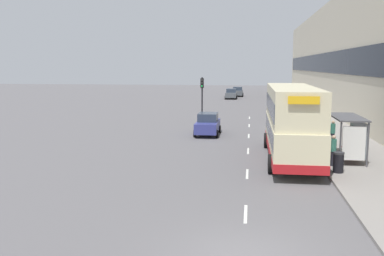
{
  "coord_description": "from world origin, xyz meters",
  "views": [
    {
      "loc": [
        0.11,
        -11.8,
        5.49
      ],
      "look_at": [
        -3.99,
        17.92,
        1.11
      ],
      "focal_mm": 40.0,
      "sensor_mm": 36.0,
      "label": 1
    }
  ],
  "objects_px": {
    "pedestrian_4": "(325,137)",
    "litter_bin": "(338,162)",
    "pedestrian_1": "(360,134)",
    "pedestrian_2": "(333,132)",
    "traffic_light_far_kerb": "(202,93)",
    "car_2": "(238,92)",
    "car_1": "(231,94)",
    "car_0": "(208,124)",
    "pedestrian_at_shelter": "(333,150)",
    "bus_shelter": "(351,130)",
    "double_decker_bus_near": "(292,121)"
  },
  "relations": [
    {
      "from": "car_2",
      "to": "pedestrian_2",
      "type": "height_order",
      "value": "pedestrian_2"
    },
    {
      "from": "bus_shelter",
      "to": "car_2",
      "type": "height_order",
      "value": "bus_shelter"
    },
    {
      "from": "car_1",
      "to": "litter_bin",
      "type": "relative_size",
      "value": 4.04
    },
    {
      "from": "pedestrian_4",
      "to": "car_1",
      "type": "bearing_deg",
      "value": 100.3
    },
    {
      "from": "litter_bin",
      "to": "traffic_light_far_kerb",
      "type": "height_order",
      "value": "traffic_light_far_kerb"
    },
    {
      "from": "car_1",
      "to": "pedestrian_1",
      "type": "distance_m",
      "value": 44.08
    },
    {
      "from": "car_2",
      "to": "pedestrian_2",
      "type": "bearing_deg",
      "value": 99.44
    },
    {
      "from": "car_0",
      "to": "pedestrian_4",
      "type": "height_order",
      "value": "pedestrian_4"
    },
    {
      "from": "litter_bin",
      "to": "double_decker_bus_near",
      "type": "bearing_deg",
      "value": 122.51
    },
    {
      "from": "car_1",
      "to": "pedestrian_2",
      "type": "height_order",
      "value": "pedestrian_2"
    },
    {
      "from": "double_decker_bus_near",
      "to": "pedestrian_at_shelter",
      "type": "height_order",
      "value": "double_decker_bus_near"
    },
    {
      "from": "car_2",
      "to": "pedestrian_at_shelter",
      "type": "relative_size",
      "value": 2.39
    },
    {
      "from": "car_0",
      "to": "pedestrian_4",
      "type": "relative_size",
      "value": 2.47
    },
    {
      "from": "car_2",
      "to": "pedestrian_at_shelter",
      "type": "xyz_separation_m",
      "value": [
        6.82,
        -54.36,
        0.15
      ]
    },
    {
      "from": "car_1",
      "to": "traffic_light_far_kerb",
      "type": "distance_m",
      "value": 32.23
    },
    {
      "from": "traffic_light_far_kerb",
      "to": "pedestrian_at_shelter",
      "type": "bearing_deg",
      "value": -61.11
    },
    {
      "from": "double_decker_bus_near",
      "to": "traffic_light_far_kerb",
      "type": "xyz_separation_m",
      "value": [
        -6.88,
        14.42,
        0.72
      ]
    },
    {
      "from": "bus_shelter",
      "to": "pedestrian_1",
      "type": "distance_m",
      "value": 4.24
    },
    {
      "from": "pedestrian_4",
      "to": "litter_bin",
      "type": "xyz_separation_m",
      "value": [
        -0.29,
        -5.74,
        -0.33
      ]
    },
    {
      "from": "bus_shelter",
      "to": "car_0",
      "type": "relative_size",
      "value": 1.01
    },
    {
      "from": "car_2",
      "to": "bus_shelter",
      "type": "bearing_deg",
      "value": 98.68
    },
    {
      "from": "car_2",
      "to": "car_0",
      "type": "bearing_deg",
      "value": 88.71
    },
    {
      "from": "pedestrian_4",
      "to": "litter_bin",
      "type": "height_order",
      "value": "pedestrian_4"
    },
    {
      "from": "traffic_light_far_kerb",
      "to": "bus_shelter",
      "type": "bearing_deg",
      "value": -55.1
    },
    {
      "from": "pedestrian_2",
      "to": "traffic_light_far_kerb",
      "type": "distance_m",
      "value": 14.17
    },
    {
      "from": "car_0",
      "to": "litter_bin",
      "type": "distance_m",
      "value": 14.19
    },
    {
      "from": "car_2",
      "to": "pedestrian_1",
      "type": "relative_size",
      "value": 2.29
    },
    {
      "from": "litter_bin",
      "to": "traffic_light_far_kerb",
      "type": "distance_m",
      "value": 19.95
    },
    {
      "from": "car_0",
      "to": "traffic_light_far_kerb",
      "type": "relative_size",
      "value": 0.94
    },
    {
      "from": "pedestrian_1",
      "to": "pedestrian_4",
      "type": "distance_m",
      "value": 2.71
    },
    {
      "from": "bus_shelter",
      "to": "double_decker_bus_near",
      "type": "xyz_separation_m",
      "value": [
        -3.3,
        0.16,
        0.41
      ]
    },
    {
      "from": "pedestrian_2",
      "to": "traffic_light_far_kerb",
      "type": "bearing_deg",
      "value": 135.97
    },
    {
      "from": "double_decker_bus_near",
      "to": "car_2",
      "type": "bearing_deg",
      "value": 95.17
    },
    {
      "from": "pedestrian_1",
      "to": "pedestrian_2",
      "type": "height_order",
      "value": "pedestrian_1"
    },
    {
      "from": "traffic_light_far_kerb",
      "to": "car_2",
      "type": "bearing_deg",
      "value": 86.81
    },
    {
      "from": "litter_bin",
      "to": "traffic_light_far_kerb",
      "type": "relative_size",
      "value": 0.24
    },
    {
      "from": "car_1",
      "to": "pedestrian_4",
      "type": "xyz_separation_m",
      "value": [
        8.01,
        -44.08,
        0.16
      ]
    },
    {
      "from": "pedestrian_4",
      "to": "pedestrian_at_shelter",
      "type": "bearing_deg",
      "value": -94.0
    },
    {
      "from": "pedestrian_at_shelter",
      "to": "bus_shelter",
      "type": "bearing_deg",
      "value": 52.91
    },
    {
      "from": "bus_shelter",
      "to": "litter_bin",
      "type": "distance_m",
      "value": 3.54
    },
    {
      "from": "pedestrian_4",
      "to": "bus_shelter",
      "type": "bearing_deg",
      "value": -70.6
    },
    {
      "from": "traffic_light_far_kerb",
      "to": "pedestrian_2",
      "type": "bearing_deg",
      "value": -44.03
    },
    {
      "from": "car_1",
      "to": "bus_shelter",
      "type": "bearing_deg",
      "value": 100.83
    },
    {
      "from": "car_2",
      "to": "pedestrian_1",
      "type": "height_order",
      "value": "pedestrian_1"
    },
    {
      "from": "bus_shelter",
      "to": "pedestrian_4",
      "type": "bearing_deg",
      "value": 109.4
    },
    {
      "from": "bus_shelter",
      "to": "pedestrian_1",
      "type": "xyz_separation_m",
      "value": [
        1.48,
        3.89,
        -0.84
      ]
    },
    {
      "from": "pedestrian_1",
      "to": "litter_bin",
      "type": "relative_size",
      "value": 1.66
    },
    {
      "from": "double_decker_bus_near",
      "to": "pedestrian_4",
      "type": "height_order",
      "value": "double_decker_bus_near"
    },
    {
      "from": "bus_shelter",
      "to": "car_1",
      "type": "xyz_separation_m",
      "value": [
        -8.94,
        46.72,
        -1.03
      ]
    },
    {
      "from": "bus_shelter",
      "to": "pedestrian_at_shelter",
      "type": "distance_m",
      "value": 2.22
    }
  ]
}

